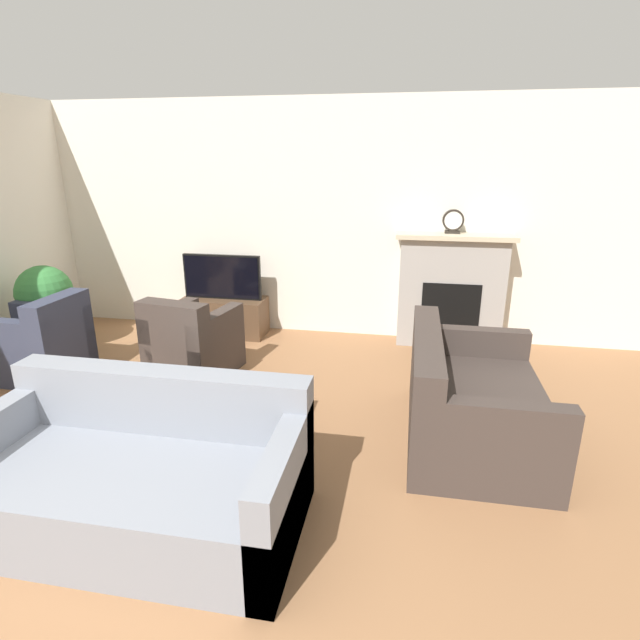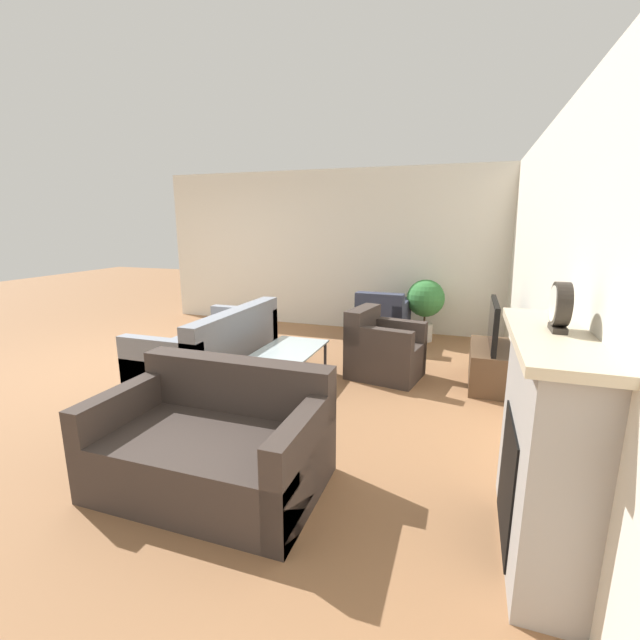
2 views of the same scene
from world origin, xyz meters
TOP-DOWN VIEW (x-y plane):
  - wall_back at (0.00, 4.59)m, footprint 8.61×0.06m
  - fireplace at (1.97, 4.40)m, footprint 1.26×0.38m
  - tv_stand at (-0.67, 4.26)m, footprint 1.00×0.44m
  - tv at (-0.67, 4.26)m, footprint 0.94×0.06m
  - couch_sectional at (0.03, 1.06)m, footprint 1.90×0.98m
  - couch_loveseat at (2.00, 2.34)m, footprint 0.97×1.53m
  - armchair_by_window at (-2.01, 2.77)m, footprint 0.87×0.73m
  - armchair_accent at (-0.53, 3.05)m, footprint 0.80×0.91m
  - coffee_table at (0.07, 2.07)m, footprint 1.15×0.64m
  - potted_plant at (-2.34, 3.36)m, footprint 0.58×0.58m
  - mantel_clock at (1.93, 4.40)m, footprint 0.23×0.07m

SIDE VIEW (x-z plane):
  - tv_stand at x=-0.67m, z-range 0.00..0.45m
  - couch_sectional at x=0.03m, z-range -0.12..0.70m
  - couch_loveseat at x=2.00m, z-range -0.12..0.70m
  - armchair_by_window at x=-2.01m, z-range -0.11..0.71m
  - armchair_accent at x=-0.53m, z-range -0.11..0.71m
  - coffee_table at x=0.07m, z-range 0.17..0.57m
  - potted_plant at x=-2.34m, z-range 0.15..1.11m
  - fireplace at x=1.97m, z-range 0.03..1.30m
  - tv at x=-0.67m, z-range 0.45..0.98m
  - wall_back at x=0.00m, z-range 0.00..2.70m
  - mantel_clock at x=1.93m, z-range 1.28..1.53m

